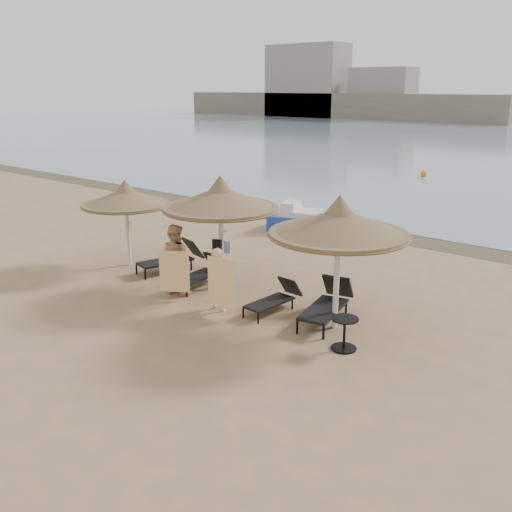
{
  "coord_description": "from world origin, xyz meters",
  "views": [
    {
      "loc": [
        9.04,
        -8.83,
        5.14
      ],
      "look_at": [
        0.7,
        1.2,
        1.24
      ],
      "focal_mm": 40.0,
      "sensor_mm": 36.0,
      "label": 1
    }
  ],
  "objects": [
    {
      "name": "buoy_left",
      "position": [
        -4.82,
        23.34,
        0.2
      ],
      "size": [
        0.4,
        0.4,
        0.4
      ],
      "primitive_type": "sphere",
      "color": "gold",
      "rests_on": "ground"
    },
    {
      "name": "lounger_near_left",
      "position": [
        -1.35,
        1.4,
        0.35
      ],
      "size": [
        0.75,
        1.8,
        0.78
      ],
      "rotation": [
        0.0,
        0.0,
        0.1
      ],
      "color": "black",
      "rests_on": "ground"
    },
    {
      "name": "bag_dark",
      "position": [
        -0.82,
        1.44,
        1.17
      ],
      "size": [
        0.26,
        0.15,
        0.35
      ],
      "rotation": [
        0.0,
        0.0,
        0.32
      ],
      "color": "black",
      "rests_on": "ground"
    },
    {
      "name": "ground",
      "position": [
        0.0,
        0.0,
        0.0
      ],
      "size": [
        160.0,
        160.0,
        0.0
      ],
      "primitive_type": "plane",
      "color": "#96734A",
      "rests_on": "ground"
    },
    {
      "name": "side_table",
      "position": [
        3.65,
        0.45,
        0.32
      ],
      "size": [
        0.56,
        0.56,
        0.68
      ],
      "rotation": [
        0.0,
        0.0,
        -0.33
      ],
      "color": "black",
      "rests_on": "ground"
    },
    {
      "name": "pedal_boat",
      "position": [
        -2.85,
        8.04,
        0.39
      ],
      "size": [
        2.52,
        1.9,
        1.04
      ],
      "rotation": [
        0.0,
        0.0,
        0.28
      ],
      "color": "#193DA6",
      "rests_on": "ground"
    },
    {
      "name": "towel_left",
      "position": [
        -1.09,
        0.19,
        0.73
      ],
      "size": [
        0.65,
        0.43,
        1.06
      ],
      "rotation": [
        0.0,
        0.0,
        0.58
      ],
      "color": "orange",
      "rests_on": "ground"
    },
    {
      "name": "lounger_far_right",
      "position": [
        2.53,
        1.56,
        0.4
      ],
      "size": [
        1.09,
        2.09,
        0.89
      ],
      "rotation": [
        0.0,
        0.0,
        0.22
      ],
      "color": "black",
      "rests_on": "ground"
    },
    {
      "name": "palapa_center",
      "position": [
        -0.82,
        1.6,
        2.38
      ],
      "size": [
        3.02,
        3.02,
        2.99
      ],
      "rotation": [
        0.0,
        0.0,
        -0.41
      ],
      "color": "silver",
      "rests_on": "ground"
    },
    {
      "name": "bag_patterned",
      "position": [
        -0.82,
        1.78,
        1.07
      ],
      "size": [
        0.27,
        0.18,
        0.32
      ],
      "rotation": [
        0.0,
        0.0,
        0.43
      ],
      "color": "white",
      "rests_on": "ground"
    },
    {
      "name": "towel_right",
      "position": [
        0.56,
        0.13,
        0.82
      ],
      "size": [
        0.84,
        0.04,
        1.18
      ],
      "rotation": [
        0.0,
        0.0,
        0.03
      ],
      "color": "orange",
      "rests_on": "ground"
    },
    {
      "name": "far_shore",
      "position": [
        -25.1,
        77.82,
        2.91
      ],
      "size": [
        150.0,
        54.8,
        12.0
      ],
      "color": "#786B56",
      "rests_on": "ground"
    },
    {
      "name": "lounger_near_right",
      "position": [
        1.3,
        1.21,
        0.32
      ],
      "size": [
        0.62,
        1.62,
        0.71
      ],
      "rotation": [
        0.0,
        0.0,
        -0.06
      ],
      "color": "black",
      "rests_on": "ground"
    },
    {
      "name": "wet_sand_strip",
      "position": [
        0.0,
        9.4,
        0.0
      ],
      "size": [
        200.0,
        1.6,
        0.01
      ],
      "primitive_type": "cube",
      "color": "#4D422B",
      "rests_on": "ground"
    },
    {
      "name": "lounger_far_left",
      "position": [
        -2.87,
        1.76,
        0.39
      ],
      "size": [
        1.1,
        2.02,
        0.86
      ],
      "rotation": [
        0.0,
        0.0,
        -0.25
      ],
      "color": "black",
      "rests_on": "ground"
    },
    {
      "name": "palapa_right",
      "position": [
        2.92,
        1.25,
        2.38
      ],
      "size": [
        3.01,
        3.01,
        2.99
      ],
      "rotation": [
        0.0,
        0.0,
        0.27
      ],
      "color": "silver",
      "rests_on": "ground"
    },
    {
      "name": "person_right",
      "position": [
        0.21,
        0.38,
        0.9
      ],
      "size": [
        0.83,
        0.54,
        1.79
      ],
      "primitive_type": "imported",
      "rotation": [
        0.0,
        0.0,
        3.15
      ],
      "color": "tan",
      "rests_on": "ground"
    },
    {
      "name": "palapa_left",
      "position": [
        -4.28,
        1.27,
        2.05
      ],
      "size": [
        2.59,
        2.59,
        2.57
      ],
      "rotation": [
        0.0,
        0.0,
        -0.13
      ],
      "color": "silver",
      "rests_on": "ground"
    },
    {
      "name": "person_left",
      "position": [
        -1.44,
        0.54,
        1.06
      ],
      "size": [
        1.08,
        0.81,
        2.12
      ],
      "primitive_type": "imported",
      "rotation": [
        0.0,
        0.0,
        3.34
      ],
      "color": "tan",
      "rests_on": "ground"
    }
  ]
}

